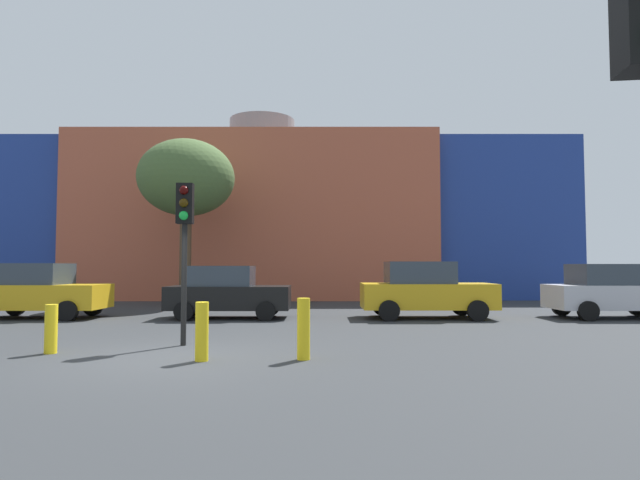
% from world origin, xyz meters
% --- Properties ---
extents(ground_plane, '(200.00, 200.00, 0.00)m').
position_xyz_m(ground_plane, '(0.00, 0.00, 0.00)').
color(ground_plane, '#2D3033').
extents(building_backdrop, '(34.45, 11.79, 10.80)m').
position_xyz_m(building_backdrop, '(-0.65, 21.94, 4.41)').
color(building_backdrop, '#B2563D').
rests_on(building_backdrop, ground_plane).
extents(parked_car_1, '(4.23, 2.08, 1.83)m').
position_xyz_m(parked_car_1, '(-6.50, 7.55, 0.91)').
color(parked_car_1, gold).
rests_on(parked_car_1, ground_plane).
extents(parked_car_2, '(4.04, 1.98, 1.75)m').
position_xyz_m(parked_car_2, '(-0.16, 7.55, 0.87)').
color(parked_car_2, black).
rests_on(parked_car_2, ground_plane).
extents(parked_car_3, '(4.36, 2.14, 1.89)m').
position_xyz_m(parked_car_3, '(6.45, 7.55, 0.94)').
color(parked_car_3, gold).
rests_on(parked_car_3, ground_plane).
extents(parked_car_4, '(4.18, 2.05, 1.81)m').
position_xyz_m(parked_car_4, '(12.72, 7.55, 0.90)').
color(parked_car_4, silver).
rests_on(parked_car_4, ground_plane).
extents(traffic_light_island, '(0.37, 0.37, 3.57)m').
position_xyz_m(traffic_light_island, '(-0.06, 1.53, 2.63)').
color(traffic_light_island, black).
rests_on(traffic_light_island, ground_plane).
extents(bare_tree_0, '(4.19, 4.19, 7.29)m').
position_xyz_m(bare_tree_0, '(-2.92, 12.65, 5.55)').
color(bare_tree_0, brown).
rests_on(bare_tree_0, ground_plane).
extents(bollard_yellow_0, '(0.24, 0.24, 1.14)m').
position_xyz_m(bollard_yellow_0, '(2.63, -0.19, 0.57)').
color(bollard_yellow_0, yellow).
rests_on(bollard_yellow_0, ground_plane).
extents(bollard_yellow_1, '(0.24, 0.24, 1.07)m').
position_xyz_m(bollard_yellow_1, '(0.77, -0.33, 0.54)').
color(bollard_yellow_1, yellow).
rests_on(bollard_yellow_1, ground_plane).
extents(bollard_yellow_2, '(0.24, 0.24, 0.97)m').
position_xyz_m(bollard_yellow_2, '(-2.42, 0.50, 0.49)').
color(bollard_yellow_2, yellow).
rests_on(bollard_yellow_2, ground_plane).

